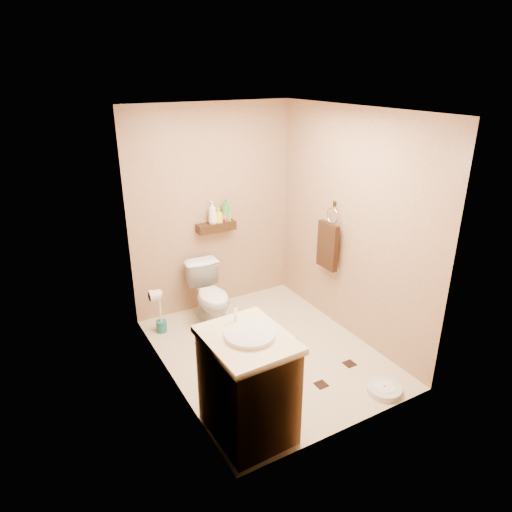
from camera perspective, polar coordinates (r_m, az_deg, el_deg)
ground at (r=4.83m, az=1.41°, el=-11.87°), size 2.50×2.50×0.00m
wall_back at (r=5.32m, az=-5.42°, el=5.73°), size 2.00×0.04×2.40m
wall_front at (r=3.36m, az=12.66°, el=-5.11°), size 2.00×0.04×2.40m
wall_left at (r=3.89m, az=-11.18°, el=-1.06°), size 0.04×2.50×2.40m
wall_right at (r=4.83m, az=11.80°, el=3.61°), size 0.04×2.50×2.40m
ceiling at (r=4.00m, az=1.75°, el=17.82°), size 2.00×2.50×0.02m
wall_shelf at (r=5.31m, az=-4.99°, el=3.65°), size 0.46×0.14×0.10m
floor_accents at (r=4.81m, az=2.34°, el=-11.98°), size 1.26×1.42×0.01m
toilet at (r=5.19m, az=-5.67°, el=-4.93°), size 0.42×0.69×0.69m
vanity at (r=3.67m, az=-1.03°, el=-15.69°), size 0.62×0.74×1.02m
bathroom_scale at (r=4.45m, az=15.72°, el=-15.75°), size 0.40×0.40×0.06m
toilet_brush at (r=5.18m, az=-11.83°, el=-7.46°), size 0.12×0.12×0.52m
towel_ring at (r=5.05m, az=8.99°, el=1.54°), size 0.12×0.30×0.76m
toilet_paper at (r=4.72m, az=-12.55°, el=-4.85°), size 0.12×0.11×0.12m
bottle_a at (r=5.24m, az=-5.46°, el=5.43°), size 0.10×0.10×0.26m
bottle_b at (r=5.28m, az=-4.66°, el=5.09°), size 0.10×0.10×0.17m
bottle_c at (r=5.32m, az=-3.95°, el=5.05°), size 0.14×0.14×0.14m
bottle_d at (r=5.30m, az=-3.78°, el=5.73°), size 0.14×0.14×0.26m
bottle_e at (r=5.32m, az=-3.70°, el=5.23°), size 0.08×0.07×0.16m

